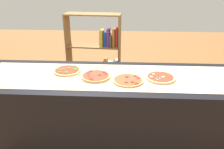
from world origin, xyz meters
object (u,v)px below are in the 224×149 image
(pizza_spinach_0, at_px, (67,70))
(pizza_pepperoni_1, at_px, (96,76))
(bookshelf, at_px, (101,61))
(pizza_pepperoni_2, at_px, (128,80))
(pizza_mushroom_3, at_px, (160,77))

(pizza_spinach_0, distance_m, pizza_pepperoni_1, 0.31)
(pizza_pepperoni_1, height_order, bookshelf, bookshelf)
(pizza_pepperoni_2, bearing_deg, pizza_spinach_0, 162.38)
(pizza_pepperoni_2, relative_size, bookshelf, 0.20)
(pizza_mushroom_3, bearing_deg, bookshelf, 118.38)
(pizza_pepperoni_2, bearing_deg, pizza_mushroom_3, 13.61)
(pizza_pepperoni_2, xyz_separation_m, pizza_mushroom_3, (0.29, 0.07, 0.00))
(pizza_pepperoni_1, xyz_separation_m, pizza_pepperoni_2, (0.29, -0.07, -0.00))
(pizza_pepperoni_1, bearing_deg, pizza_spinach_0, 157.71)
(pizza_spinach_0, bearing_deg, bookshelf, 79.33)
(pizza_spinach_0, distance_m, pizza_pepperoni_2, 0.61)
(pizza_pepperoni_2, bearing_deg, bookshelf, 106.04)
(pizza_pepperoni_1, relative_size, bookshelf, 0.20)
(pizza_spinach_0, xyz_separation_m, pizza_pepperoni_2, (0.58, -0.18, -0.00))
(pizza_pepperoni_1, distance_m, pizza_mushroom_3, 0.58)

